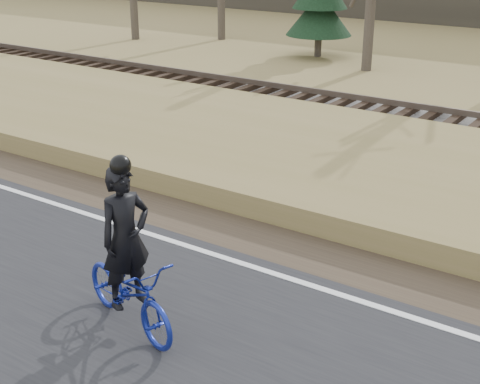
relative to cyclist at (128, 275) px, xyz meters
The scene contains 7 objects.
ground 3.98m from the cyclist, 148.60° to the left, with size 120.00×120.00×0.00m, color olive.
edge_line 4.07m from the cyclist, 146.16° to the left, with size 120.00×0.12×0.01m, color silver.
shoulder 4.70m from the cyclist, 135.83° to the left, with size 120.00×1.60×0.04m, color #473A2B.
embankment 7.08m from the cyclist, 118.09° to the left, with size 120.00×5.00×0.44m, color olive.
ballast 10.58m from the cyclist, 108.34° to the left, with size 120.00×3.00×0.45m, color slate.
railroad 10.57m from the cyclist, 108.34° to the left, with size 120.00×2.40×0.29m.
cyclist is the anchor object (origin of this frame).
Camera 1 is at (8.66, -7.40, 4.93)m, focal length 50.00 mm.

